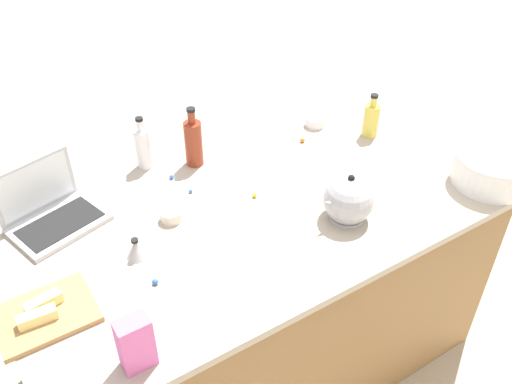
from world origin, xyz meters
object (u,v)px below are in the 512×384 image
(ramekin_medium, at_px, (171,215))
(kitchen_timer, at_px, (136,249))
(kettle, at_px, (348,200))
(mixing_bowl_large, at_px, (493,168))
(bottle_soy, at_px, (193,142))
(ramekin_small, at_px, (315,121))
(bottle_oil, at_px, (371,119))
(butter_stick_right, at_px, (37,317))
(bottle_vinegar, at_px, (143,147))
(candy_bag, at_px, (136,343))
(butter_stick_left, at_px, (43,303))
(cutting_board, at_px, (46,315))
(laptop, at_px, (51,211))

(ramekin_medium, height_order, kitchen_timer, kitchen_timer)
(kettle, bearing_deg, mixing_bowl_large, 167.51)
(bottle_soy, distance_m, ramekin_small, 0.60)
(mixing_bowl_large, bearing_deg, bottle_soy, -39.02)
(bottle_oil, height_order, butter_stick_right, bottle_oil)
(bottle_vinegar, distance_m, candy_bag, 0.95)
(mixing_bowl_large, distance_m, bottle_vinegar, 1.36)
(bottle_soy, xyz_separation_m, ramekin_medium, (0.24, 0.27, -0.08))
(ramekin_small, relative_size, candy_bag, 0.52)
(bottle_vinegar, relative_size, candy_bag, 1.32)
(ramekin_medium, bearing_deg, bottle_soy, -130.87)
(kettle, relative_size, butter_stick_left, 1.94)
(bottle_soy, bearing_deg, cutting_board, 32.78)
(butter_stick_right, bearing_deg, bottle_oil, -169.42)
(bottle_soy, bearing_deg, mixing_bowl_large, 140.98)
(kitchen_timer, bearing_deg, butter_stick_left, 12.17)
(bottle_oil, xyz_separation_m, ramekin_medium, (0.99, 0.06, -0.06))
(laptop, distance_m, mixing_bowl_large, 1.65)
(bottle_soy, relative_size, ramekin_small, 2.88)
(bottle_vinegar, bearing_deg, bottle_oil, 161.79)
(bottle_soy, xyz_separation_m, ramekin_small, (-0.60, 0.02, -0.08))
(mixing_bowl_large, bearing_deg, candy_bag, 1.52)
(bottle_oil, bearing_deg, ramekin_small, -51.53)
(bottle_vinegar, relative_size, kettle, 1.05)
(ramekin_medium, bearing_deg, butter_stick_left, 19.95)
(bottle_soy, bearing_deg, ramekin_small, 177.77)
(mixing_bowl_large, relative_size, ramekin_medium, 3.79)
(candy_bag, bearing_deg, bottle_soy, -126.43)
(mixing_bowl_large, height_order, bottle_oil, bottle_oil)
(bottle_vinegar, relative_size, ramekin_small, 2.54)
(bottle_oil, bearing_deg, kettle, 40.35)
(bottle_soy, distance_m, cutting_board, 0.88)
(butter_stick_right, height_order, ramekin_medium, butter_stick_right)
(mixing_bowl_large, height_order, bottle_soy, bottle_soy)
(mixing_bowl_large, distance_m, kitchen_timer, 1.36)
(bottle_soy, distance_m, butter_stick_right, 0.91)
(cutting_board, bearing_deg, mixing_bowl_large, 171.10)
(laptop, distance_m, ramekin_medium, 0.42)
(mixing_bowl_large, bearing_deg, bottle_oil, -73.42)
(mixing_bowl_large, bearing_deg, butter_stick_right, -8.01)
(bottle_oil, xyz_separation_m, bottle_vinegar, (0.93, -0.31, 0.01))
(butter_stick_left, distance_m, kitchen_timer, 0.33)
(kettle, xyz_separation_m, candy_bag, (0.87, 0.17, 0.01))
(butter_stick_right, height_order, ramekin_small, butter_stick_right)
(butter_stick_right, bearing_deg, kettle, 174.58)
(bottle_soy, distance_m, bottle_vinegar, 0.20)
(cutting_board, bearing_deg, candy_bag, 119.68)
(laptop, relative_size, bottle_oil, 1.82)
(bottle_soy, height_order, kitchen_timer, bottle_soy)
(kettle, height_order, butter_stick_right, kettle)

